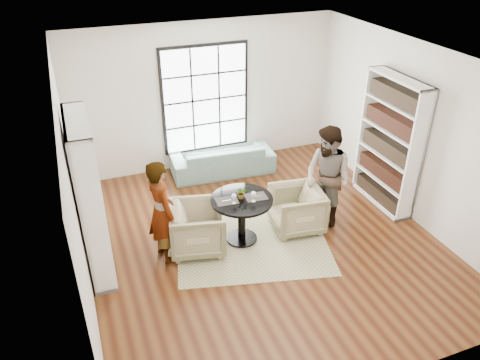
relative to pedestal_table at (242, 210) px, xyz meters
name	(u,v)px	position (x,y,z in m)	size (l,w,h in m)	color
ground	(261,239)	(0.30, -0.12, -0.58)	(6.00, 6.00, 0.00)	#5C3315
room_shell	(250,158)	(0.30, 0.43, 0.68)	(6.00, 6.01, 6.00)	silver
rug	(250,234)	(0.19, 0.08, -0.57)	(2.44, 2.44, 0.01)	tan
pedestal_table	(242,210)	(0.00, 0.00, 0.00)	(1.00, 1.00, 0.80)	black
sofa	(222,159)	(0.47, 2.33, -0.27)	(2.10, 0.82, 0.61)	slate
armchair_left	(198,228)	(-0.73, 0.03, -0.18)	(0.84, 0.87, 0.79)	#C0B989
armchair_right	(296,209)	(0.98, -0.02, -0.20)	(0.81, 0.83, 0.76)	#BFBB88
person_left	(161,211)	(-1.28, 0.03, 0.26)	(0.61, 0.40, 1.68)	gray
person_right	(328,177)	(1.53, -0.02, 0.31)	(0.86, 0.67, 1.77)	gray
placemat_left	(227,201)	(-0.25, 0.02, 0.22)	(0.34, 0.26, 0.01)	#292624
placemat_right	(256,197)	(0.23, -0.03, 0.22)	(0.34, 0.26, 0.01)	#292624
cutlery_left	(227,200)	(-0.25, 0.02, 0.23)	(0.14, 0.22, 0.01)	silver
cutlery_right	(256,196)	(0.23, -0.03, 0.23)	(0.14, 0.22, 0.01)	silver
wine_glass_left	(234,197)	(-0.16, -0.08, 0.35)	(0.08, 0.08, 0.18)	silver
wine_glass_right	(253,194)	(0.14, -0.14, 0.35)	(0.08, 0.08, 0.18)	silver
flower_centerpiece	(241,193)	(0.00, 0.03, 0.32)	(0.17, 0.15, 0.19)	gray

